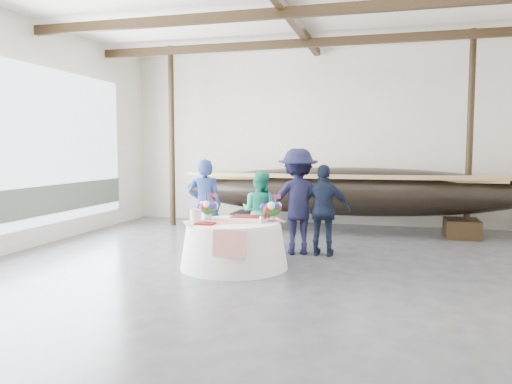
# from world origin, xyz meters

# --- Properties ---
(floor) EXTENTS (10.00, 12.00, 0.01)m
(floor) POSITION_xyz_m (0.00, 0.00, 0.00)
(floor) COLOR #3D3D42
(floor) RESTS_ON ground
(wall_back) EXTENTS (10.00, 0.02, 4.50)m
(wall_back) POSITION_xyz_m (0.00, 6.00, 2.25)
(wall_back) COLOR silver
(wall_back) RESTS_ON ground
(pavilion_structure) EXTENTS (9.80, 11.76, 4.50)m
(pavilion_structure) POSITION_xyz_m (0.00, 0.80, 4.00)
(pavilion_structure) COLOR black
(pavilion_structure) RESTS_ON ground
(open_bay) EXTENTS (0.03, 7.00, 3.20)m
(open_bay) POSITION_xyz_m (-4.95, 1.00, 1.83)
(open_bay) COLOR silver
(open_bay) RESTS_ON ground
(longboat_display) EXTENTS (8.13, 1.63, 1.52)m
(longboat_display) POSITION_xyz_m (0.96, 4.68, 0.97)
(longboat_display) COLOR black
(longboat_display) RESTS_ON ground
(banquet_table) EXTENTS (1.77, 1.77, 0.76)m
(banquet_table) POSITION_xyz_m (-0.62, 0.74, 0.38)
(banquet_table) COLOR white
(banquet_table) RESTS_ON ground
(tabletop_items) EXTENTS (1.69, 1.29, 0.40)m
(tabletop_items) POSITION_xyz_m (-0.63, 0.87, 0.91)
(tabletop_items) COLOR red
(tabletop_items) RESTS_ON banquet_table
(guest_woman_blue) EXTENTS (0.73, 0.58, 1.76)m
(guest_woman_blue) POSITION_xyz_m (-1.56, 1.86, 0.88)
(guest_woman_blue) COLOR navy
(guest_woman_blue) RESTS_ON ground
(guest_woman_teal) EXTENTS (0.84, 0.71, 1.52)m
(guest_woman_teal) POSITION_xyz_m (-0.55, 2.15, 0.76)
(guest_woman_teal) COLOR #1FA17B
(guest_woman_teal) RESTS_ON ground
(guest_man_left) EXTENTS (1.42, 1.06, 1.96)m
(guest_man_left) POSITION_xyz_m (0.20, 2.08, 0.98)
(guest_man_left) COLOR black
(guest_man_left) RESTS_ON ground
(guest_man_right) EXTENTS (0.98, 0.42, 1.67)m
(guest_man_right) POSITION_xyz_m (0.70, 2.02, 0.84)
(guest_man_right) COLOR black
(guest_man_right) RESTS_ON ground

